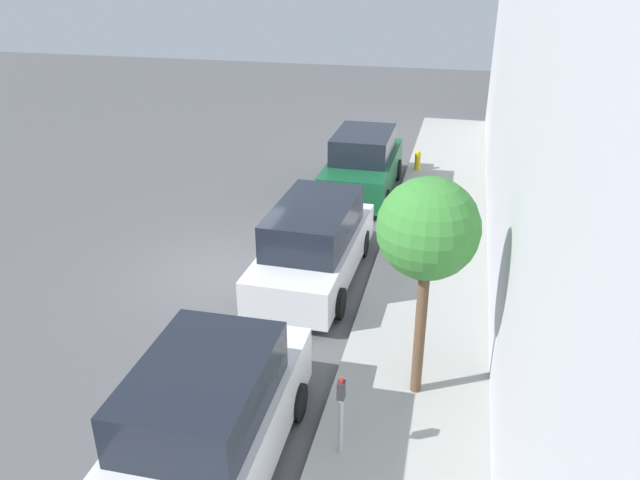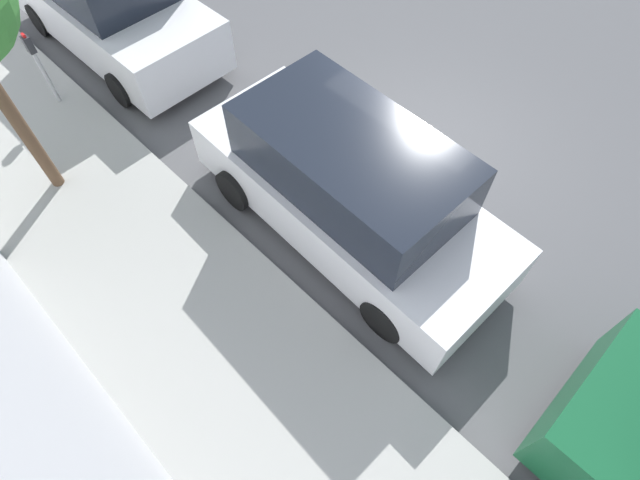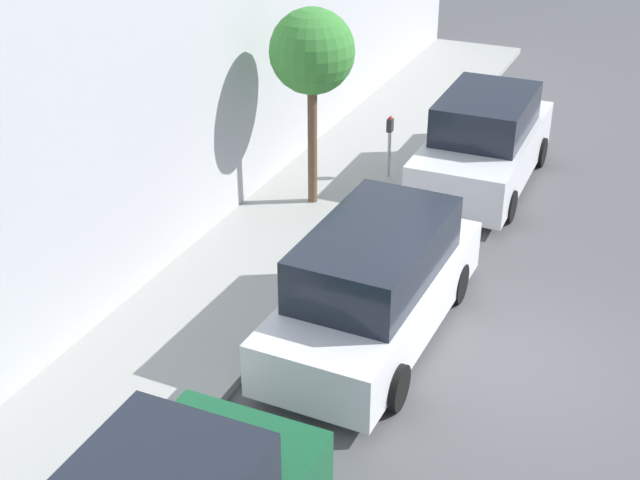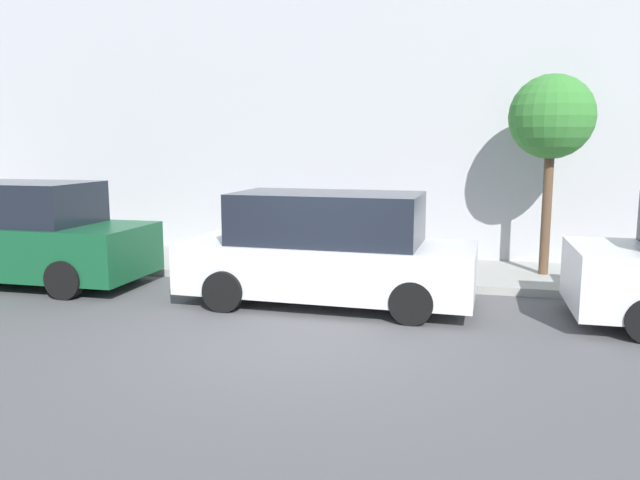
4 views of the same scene
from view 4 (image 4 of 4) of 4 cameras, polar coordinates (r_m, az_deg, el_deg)
name	(u,v)px [view 4 (image 4 of 4)]	position (r m, az deg, el deg)	size (l,w,h in m)	color
ground_plane	(304,344)	(8.64, -1.46, -9.48)	(60.00, 60.00, 0.00)	#515154
sidewalk	(365,270)	(13.20, 4.16, -2.72)	(2.69, 32.00, 0.15)	#9E9E99
parked_minivan_second	(327,251)	(10.53, 0.67, -0.97)	(2.03, 4.95, 1.90)	silver
parked_suv_third	(26,236)	(13.36, -25.28, 0.31)	(2.08, 4.81, 1.98)	#14512D
street_tree	(552,119)	(12.91, 20.42, 10.36)	(1.61, 1.61, 3.87)	brown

